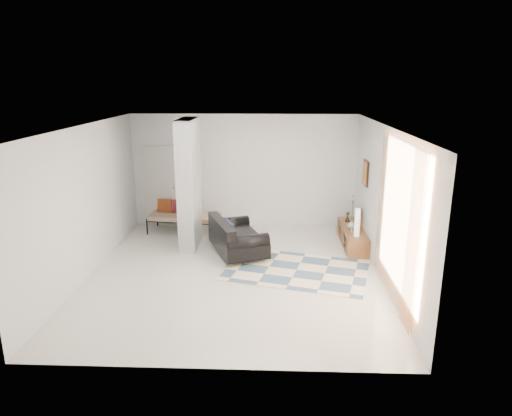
{
  "coord_description": "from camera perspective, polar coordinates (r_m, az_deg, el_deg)",
  "views": [
    {
      "loc": [
        0.74,
        -8.06,
        3.59
      ],
      "look_at": [
        0.4,
        0.6,
        1.14
      ],
      "focal_mm": 32.0,
      "sensor_mm": 36.0,
      "label": 1
    }
  ],
  "objects": [
    {
      "name": "ceiling",
      "position": [
        8.13,
        -3.0,
        10.17
      ],
      "size": [
        6.0,
        6.0,
        0.0
      ],
      "primitive_type": "plane",
      "rotation": [
        3.14,
        0.0,
        0.0
      ],
      "color": "white",
      "rests_on": "wall_back"
    },
    {
      "name": "vase",
      "position": [
        10.3,
        11.85,
        -2.04
      ],
      "size": [
        0.21,
        0.21,
        0.2
      ],
      "primitive_type": "imported",
      "rotation": [
        0.0,
        0.0,
        0.09
      ],
      "color": "silver",
      "rests_on": "media_console"
    },
    {
      "name": "bronze_figurine",
      "position": [
        10.8,
        11.4,
        -1.06
      ],
      "size": [
        0.14,
        0.14,
        0.25
      ],
      "primitive_type": null,
      "rotation": [
        0.0,
        0.0,
        -0.14
      ],
      "color": "#332617",
      "rests_on": "media_console"
    },
    {
      "name": "curtain",
      "position": [
        7.48,
        17.13,
        -1.57
      ],
      "size": [
        0.0,
        2.55,
        2.55
      ],
      "primitive_type": "plane",
      "rotation": [
        1.57,
        0.0,
        1.57
      ],
      "color": "orange",
      "rests_on": "wall_right"
    },
    {
      "name": "wall_back",
      "position": [
        11.3,
        -1.53,
        4.58
      ],
      "size": [
        6.0,
        0.0,
        6.0
      ],
      "primitive_type": "plane",
      "rotation": [
        1.57,
        0.0,
        0.0
      ],
      "color": "white",
      "rests_on": "ground"
    },
    {
      "name": "partition_column",
      "position": [
        10.07,
        -8.32,
        3.03
      ],
      "size": [
        0.35,
        1.2,
        2.8
      ],
      "primitive_type": "cube",
      "color": "#ADB2B5",
      "rests_on": "floor"
    },
    {
      "name": "floor",
      "position": [
        8.85,
        -2.74,
        -8.19
      ],
      "size": [
        6.0,
        6.0,
        0.0
      ],
      "primitive_type": "plane",
      "color": "white",
      "rests_on": "ground"
    },
    {
      "name": "cylinder_lamp",
      "position": [
        9.78,
        12.54,
        -1.78
      ],
      "size": [
        0.11,
        0.11,
        0.61
      ],
      "primitive_type": "cylinder",
      "color": "silver",
      "rests_on": "media_console"
    },
    {
      "name": "wall_art",
      "position": [
        10.14,
        13.52,
        4.3
      ],
      "size": [
        0.04,
        0.45,
        0.55
      ],
      "primitive_type": "cube",
      "color": "#34180E",
      "rests_on": "wall_right"
    },
    {
      "name": "daybed",
      "position": [
        11.22,
        -9.05,
        -0.86
      ],
      "size": [
        1.75,
        0.9,
        0.77
      ],
      "rotation": [
        0.0,
        0.0,
        -0.12
      ],
      "color": "black",
      "rests_on": "floor"
    },
    {
      "name": "area_rug",
      "position": [
        9.01,
        5.09,
        -7.73
      ],
      "size": [
        3.05,
        2.42,
        0.01
      ],
      "primitive_type": "cube",
      "rotation": [
        0.0,
        0.0,
        -0.26
      ],
      "color": "beige",
      "rests_on": "floor"
    },
    {
      "name": "wall_left",
      "position": [
        9.05,
        -20.49,
        0.74
      ],
      "size": [
        0.0,
        6.0,
        6.0
      ],
      "primitive_type": "plane",
      "rotation": [
        1.57,
        0.0,
        1.57
      ],
      "color": "white",
      "rests_on": "ground"
    },
    {
      "name": "media_console",
      "position": [
        10.48,
        11.95,
        -3.43
      ],
      "size": [
        0.45,
        1.75,
        0.8
      ],
      "color": "brown",
      "rests_on": "floor"
    },
    {
      "name": "wall_right",
      "position": [
        8.59,
        15.73,
        0.39
      ],
      "size": [
        0.0,
        6.0,
        6.0
      ],
      "primitive_type": "plane",
      "rotation": [
        1.57,
        0.0,
        -1.57
      ],
      "color": "white",
      "rests_on": "ground"
    },
    {
      "name": "hallway_door",
      "position": [
        11.66,
        -11.89,
        2.69
      ],
      "size": [
        0.85,
        0.06,
        2.04
      ],
      "primitive_type": "cube",
      "color": "silver",
      "rests_on": "floor"
    },
    {
      "name": "wall_front",
      "position": [
        5.56,
        -5.6,
        -7.51
      ],
      "size": [
        6.0,
        0.0,
        6.0
      ],
      "primitive_type": "plane",
      "rotation": [
        -1.57,
        0.0,
        0.0
      ],
      "color": "white",
      "rests_on": "ground"
    },
    {
      "name": "loveseat",
      "position": [
        9.69,
        -2.61,
        -3.75
      ],
      "size": [
        1.41,
        1.77,
        0.76
      ],
      "rotation": [
        0.0,
        0.0,
        0.38
      ],
      "color": "silver",
      "rests_on": "floor"
    }
  ]
}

